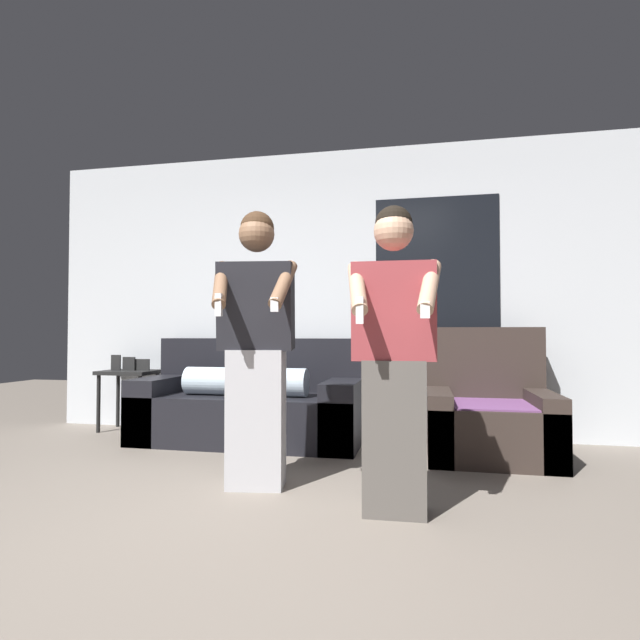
{
  "coord_description": "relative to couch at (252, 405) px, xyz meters",
  "views": [
    {
      "loc": [
        0.91,
        -1.95,
        0.94
      ],
      "look_at": [
        0.33,
        0.87,
        1.03
      ],
      "focal_mm": 28.0,
      "sensor_mm": 36.0,
      "label": 1
    }
  ],
  "objects": [
    {
      "name": "couch",
      "position": [
        0.0,
        0.0,
        0.0
      ],
      "size": [
        1.95,
        0.86,
        0.9
      ],
      "color": "black",
      "rests_on": "ground_plane"
    },
    {
      "name": "person_left",
      "position": [
        0.48,
        -1.27,
        0.55
      ],
      "size": [
        0.52,
        0.52,
        1.71
      ],
      "color": "#B2B2B7",
      "rests_on": "ground_plane"
    },
    {
      "name": "side_table",
      "position": [
        -1.34,
        0.2,
        0.18
      ],
      "size": [
        0.52,
        0.39,
        0.74
      ],
      "color": "black",
      "rests_on": "ground_plane"
    },
    {
      "name": "wall_back",
      "position": [
        0.6,
        0.46,
        1.04
      ],
      "size": [
        5.6,
        0.07,
        2.7
      ],
      "color": "silver",
      "rests_on": "ground_plane"
    },
    {
      "name": "armchair",
      "position": [
        1.99,
        -0.14,
        -0.01
      ],
      "size": [
        0.93,
        0.9,
        1.0
      ],
      "color": "#332823",
      "rests_on": "ground_plane"
    },
    {
      "name": "ground_plane",
      "position": [
        0.58,
        -2.27,
        -0.32
      ],
      "size": [
        14.0,
        14.0,
        0.0
      ],
      "primitive_type": "plane",
      "color": "slate"
    },
    {
      "name": "person_right",
      "position": [
        1.34,
        -1.55,
        0.5
      ],
      "size": [
        0.5,
        0.47,
        1.63
      ],
      "color": "#56514C",
      "rests_on": "ground_plane"
    }
  ]
}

